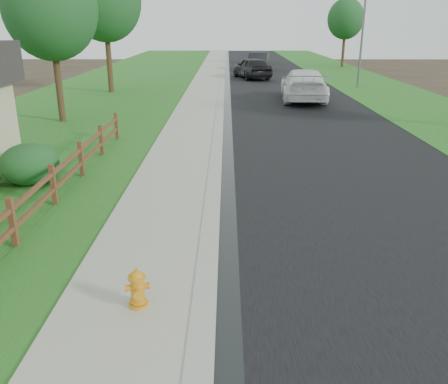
{
  "coord_description": "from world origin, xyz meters",
  "views": [
    {
      "loc": [
        0.76,
        -3.65,
        4.4
      ],
      "look_at": [
        0.71,
        5.42,
        1.16
      ],
      "focal_mm": 38.0,
      "sensor_mm": 36.0,
      "label": 1
    }
  ],
  "objects_px": {
    "fire_hydrant": "(138,289)",
    "white_suv": "(304,85)",
    "ranch_fence": "(35,200)",
    "dark_car_mid": "(252,68)",
    "streetlight": "(361,22)"
  },
  "relations": [
    {
      "from": "fire_hydrant",
      "to": "white_suv",
      "type": "distance_m",
      "value": 22.97
    },
    {
      "from": "ranch_fence",
      "to": "dark_car_mid",
      "type": "height_order",
      "value": "dark_car_mid"
    },
    {
      "from": "fire_hydrant",
      "to": "streetlight",
      "type": "bearing_deg",
      "value": 69.23
    },
    {
      "from": "ranch_fence",
      "to": "streetlight",
      "type": "relative_size",
      "value": 2.14
    },
    {
      "from": "ranch_fence",
      "to": "fire_hydrant",
      "type": "height_order",
      "value": "ranch_fence"
    },
    {
      "from": "ranch_fence",
      "to": "streetlight",
      "type": "height_order",
      "value": "streetlight"
    },
    {
      "from": "fire_hydrant",
      "to": "streetlight",
      "type": "xyz_separation_m",
      "value": [
        10.73,
        28.29,
        4.08
      ]
    },
    {
      "from": "ranch_fence",
      "to": "dark_car_mid",
      "type": "xyz_separation_m",
      "value": [
        6.46,
        30.62,
        0.28
      ]
    },
    {
      "from": "dark_car_mid",
      "to": "white_suv",
      "type": "bearing_deg",
      "value": 85.43
    },
    {
      "from": "fire_hydrant",
      "to": "streetlight",
      "type": "distance_m",
      "value": 30.53
    },
    {
      "from": "ranch_fence",
      "to": "dark_car_mid",
      "type": "bearing_deg",
      "value": 78.09
    },
    {
      "from": "fire_hydrant",
      "to": "dark_car_mid",
      "type": "height_order",
      "value": "dark_car_mid"
    },
    {
      "from": "streetlight",
      "to": "fire_hydrant",
      "type": "bearing_deg",
      "value": -110.77
    },
    {
      "from": "ranch_fence",
      "to": "fire_hydrant",
      "type": "bearing_deg",
      "value": -49.72
    },
    {
      "from": "dark_car_mid",
      "to": "streetlight",
      "type": "distance_m",
      "value": 9.93
    }
  ]
}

